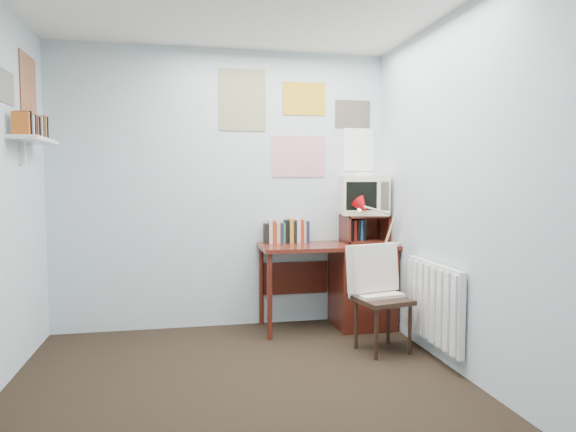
% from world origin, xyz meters
% --- Properties ---
extents(ground, '(3.50, 3.50, 0.00)m').
position_xyz_m(ground, '(0.00, 0.00, 0.00)').
color(ground, black).
rests_on(ground, ground).
extents(back_wall, '(3.00, 0.02, 2.50)m').
position_xyz_m(back_wall, '(0.00, 1.75, 1.25)').
color(back_wall, silver).
rests_on(back_wall, ground).
extents(right_wall, '(0.02, 3.50, 2.50)m').
position_xyz_m(right_wall, '(1.50, 0.00, 1.25)').
color(right_wall, silver).
rests_on(right_wall, ground).
extents(desk, '(1.20, 0.55, 0.76)m').
position_xyz_m(desk, '(1.17, 1.48, 0.41)').
color(desk, '#5A1E14').
rests_on(desk, ground).
extents(desk_chair, '(0.48, 0.47, 0.80)m').
position_xyz_m(desk_chair, '(1.15, 0.78, 0.40)').
color(desk_chair, black).
rests_on(desk_chair, ground).
extents(desk_lamp, '(0.30, 0.27, 0.38)m').
position_xyz_m(desk_lamp, '(1.44, 1.26, 0.95)').
color(desk_lamp, red).
rests_on(desk_lamp, desk).
extents(tv_riser, '(0.40, 0.30, 0.25)m').
position_xyz_m(tv_riser, '(1.29, 1.59, 0.89)').
color(tv_riser, '#5A1E14').
rests_on(tv_riser, desk).
extents(crt_tv, '(0.48, 0.46, 0.39)m').
position_xyz_m(crt_tv, '(1.29, 1.61, 1.21)').
color(crt_tv, beige).
rests_on(crt_tv, tv_riser).
extents(book_row, '(0.60, 0.14, 0.22)m').
position_xyz_m(book_row, '(0.66, 1.66, 0.87)').
color(book_row, '#5A1E14').
rests_on(book_row, desk).
extents(radiator, '(0.09, 0.80, 0.60)m').
position_xyz_m(radiator, '(1.46, 0.55, 0.42)').
color(radiator, white).
rests_on(radiator, right_wall).
extents(wall_shelf, '(0.20, 0.62, 0.24)m').
position_xyz_m(wall_shelf, '(-1.40, 1.10, 1.62)').
color(wall_shelf, white).
rests_on(wall_shelf, left_wall).
extents(posters_back, '(1.20, 0.01, 0.90)m').
position_xyz_m(posters_back, '(0.70, 1.74, 1.85)').
color(posters_back, white).
rests_on(posters_back, back_wall).
extents(posters_left, '(0.01, 0.70, 0.60)m').
position_xyz_m(posters_left, '(-1.49, 1.10, 2.00)').
color(posters_left, white).
rests_on(posters_left, left_wall).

